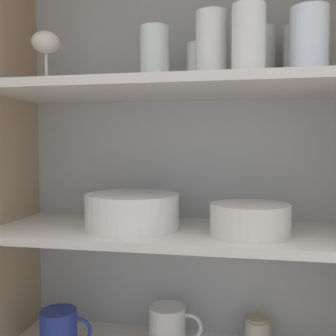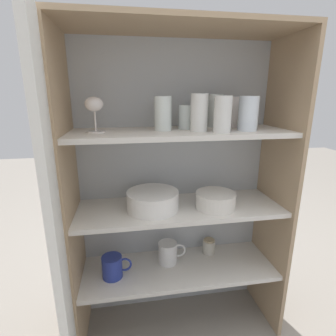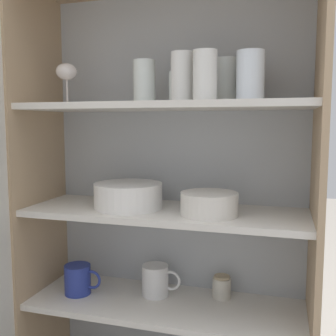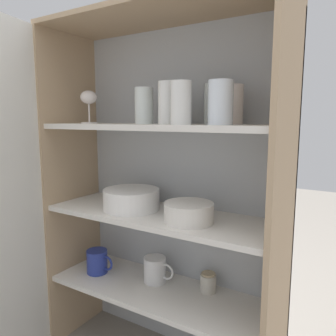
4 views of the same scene
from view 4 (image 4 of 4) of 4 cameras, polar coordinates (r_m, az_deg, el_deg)
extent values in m
cube|color=#B2B7BC|center=(1.38, 1.88, -4.63)|extent=(0.92, 0.02, 1.33)
cube|color=tan|center=(1.53, -16.08, -3.58)|extent=(0.02, 0.33, 1.33)
cube|color=tan|center=(1.08, 19.20, -8.88)|extent=(0.02, 0.33, 1.33)
cube|color=tan|center=(1.26, -1.88, 25.31)|extent=(0.92, 0.33, 0.02)
cube|color=silver|center=(1.38, -1.66, -20.71)|extent=(0.89, 0.30, 0.02)
cube|color=silver|center=(1.26, -1.72, -8.28)|extent=(0.89, 0.30, 0.02)
cube|color=silver|center=(1.20, -1.79, 7.17)|extent=(0.89, 0.30, 0.02)
cylinder|color=silver|center=(1.14, 11.15, 10.77)|extent=(0.07, 0.07, 0.13)
cylinder|color=white|center=(1.20, 7.89, 10.97)|extent=(0.07, 0.07, 0.14)
cylinder|color=white|center=(1.14, 0.03, 11.24)|extent=(0.07, 0.07, 0.14)
cylinder|color=white|center=(1.26, -4.20, 10.75)|extent=(0.07, 0.07, 0.14)
cylinder|color=white|center=(1.23, 0.93, 9.99)|extent=(0.07, 0.07, 0.10)
cylinder|color=white|center=(1.04, 9.13, 11.16)|extent=(0.08, 0.08, 0.14)
cylinder|color=white|center=(1.06, 2.27, 11.25)|extent=(0.07, 0.07, 0.14)
cylinder|color=silver|center=(1.41, -13.50, 7.67)|extent=(0.07, 0.07, 0.01)
cylinder|color=silver|center=(1.41, -13.56, 9.28)|extent=(0.01, 0.01, 0.07)
ellipsoid|color=silver|center=(1.41, -13.65, 11.88)|extent=(0.07, 0.07, 0.06)
cylinder|color=white|center=(1.31, -6.37, -6.93)|extent=(0.22, 0.22, 0.01)
cylinder|color=white|center=(1.31, -6.38, -6.56)|extent=(0.22, 0.22, 0.01)
cylinder|color=white|center=(1.31, -6.38, -6.18)|extent=(0.22, 0.22, 0.01)
cylinder|color=white|center=(1.31, -6.39, -5.79)|extent=(0.22, 0.22, 0.01)
cylinder|color=white|center=(1.31, -6.40, -5.41)|extent=(0.22, 0.22, 0.01)
cylinder|color=white|center=(1.30, -6.40, -5.03)|extent=(0.22, 0.22, 0.01)
cylinder|color=white|center=(1.30, -6.41, -4.64)|extent=(0.22, 0.22, 0.01)
cylinder|color=white|center=(1.30, -6.41, -4.26)|extent=(0.22, 0.22, 0.01)
cylinder|color=white|center=(1.30, -6.42, -3.87)|extent=(0.22, 0.22, 0.01)
cylinder|color=silver|center=(1.14, 3.64, -7.73)|extent=(0.17, 0.17, 0.07)
torus|color=silver|center=(1.13, 3.66, -6.26)|extent=(0.17, 0.17, 0.01)
cylinder|color=#283893|center=(1.51, -12.25, -15.60)|extent=(0.09, 0.09, 0.10)
torus|color=#283893|center=(1.48, -10.66, -15.97)|extent=(0.07, 0.01, 0.07)
cylinder|color=white|center=(1.41, -2.32, -17.25)|extent=(0.09, 0.09, 0.10)
torus|color=white|center=(1.38, -0.32, -17.59)|extent=(0.07, 0.01, 0.07)
cylinder|color=beige|center=(1.35, 7.01, -19.29)|extent=(0.06, 0.06, 0.07)
cylinder|color=tan|center=(1.33, 7.04, -17.83)|extent=(0.05, 0.05, 0.01)
camera|label=1|loc=(0.56, -45.09, -10.84)|focal=42.00mm
camera|label=2|loc=(0.90, -62.15, 12.04)|focal=28.00mm
camera|label=3|loc=(0.36, -85.58, -12.77)|focal=42.00mm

